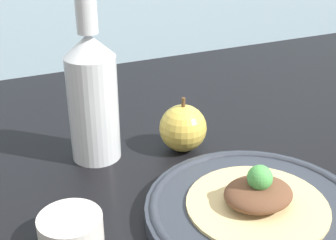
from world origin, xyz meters
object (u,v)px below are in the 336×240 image
plate (257,211)px  dipping_bowl (71,230)px  cider_bottle (92,91)px  apple (183,128)px  plated_food (258,197)px

plate → dipping_bowl: bearing=166.6°
cider_bottle → plate: bearing=-59.6°
cider_bottle → apple: bearing=-15.0°
plate → apple: apple is taller
plated_food → dipping_bowl: size_ratio=2.34×
plated_food → apple: size_ratio=1.99×
plate → plated_food: (-0.00, 0.00, 2.03)cm
dipping_bowl → plate: bearing=-13.4°
plated_food → apple: bearing=91.7°
apple → plated_food: bearing=-88.3°
plated_food → cider_bottle: (-13.14, 22.38, 7.18)cm
apple → dipping_bowl: apple is taller
plated_food → dipping_bowl: 21.85cm
apple → dipping_bowl: (-20.64, -13.96, -1.90)cm
plate → apple: bearing=91.7°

